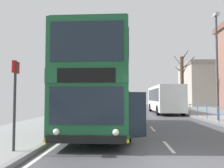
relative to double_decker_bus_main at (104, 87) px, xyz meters
name	(u,v)px	position (x,y,z in m)	size (l,w,h in m)	color
ground	(158,166)	(1.90, -6.88, -2.24)	(15.80, 140.00, 0.20)	#4A4A4F
double_decker_bus_main	(104,87)	(0.00, 0.00, 0.00)	(3.28, 11.43, 4.34)	#19512D
background_bus_far_lane	(164,98)	(5.45, 14.11, -0.66)	(2.65, 10.52, 2.93)	white
pedestrian_railing_far_kerb	(197,108)	(7.07, 7.40, -1.46)	(0.05, 31.99, 0.98)	#386BA8
bus_stop_sign_near	(15,95)	(-2.15, -5.87, -0.49)	(0.08, 0.44, 2.67)	#2D2D33
street_lamp_far_side	(217,58)	(7.52, 4.13, 2.21)	(0.28, 0.60, 7.48)	#38383D
bare_tree_far_00	(182,81)	(8.69, 19.35, 1.56)	(2.54, 2.34, 7.74)	#423328
background_building_01	(206,84)	(18.31, 39.18, 2.21)	(9.49, 12.14, 8.91)	#B2A899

